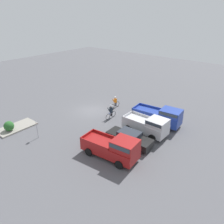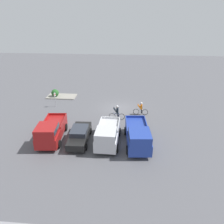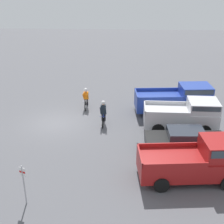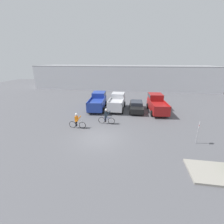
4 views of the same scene
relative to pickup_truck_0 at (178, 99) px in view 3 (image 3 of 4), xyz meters
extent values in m
plane|color=#56565B|center=(2.26, -8.84, -1.13)|extent=(80.00, 80.00, 0.00)
cube|color=#233D9E|center=(0.04, -0.43, -0.24)|extent=(2.48, 5.73, 1.05)
cube|color=#233D9E|center=(-0.10, 1.24, 0.66)|extent=(2.04, 2.38, 0.77)
cube|color=#333D47|center=(-0.10, 1.24, 0.83)|extent=(2.09, 2.21, 0.34)
cube|color=#233D9E|center=(-0.84, -1.62, 0.41)|extent=(0.36, 3.35, 0.25)
cube|color=#233D9E|center=(1.10, -1.46, 0.41)|extent=(0.36, 3.35, 0.25)
cube|color=#233D9E|center=(0.26, -3.17, 0.41)|extent=(2.03, 0.25, 0.25)
cylinder|color=black|center=(-1.12, 1.21, -0.73)|extent=(0.29, 0.82, 0.81)
cylinder|color=black|center=(0.90, 1.38, -0.73)|extent=(0.29, 0.82, 0.81)
cylinder|color=black|center=(-0.83, -2.24, -0.73)|extent=(0.29, 0.82, 0.81)
cylinder|color=black|center=(1.19, -2.07, -0.73)|extent=(0.29, 0.82, 0.81)
cube|color=silver|center=(2.84, -0.28, -0.23)|extent=(2.06, 4.88, 1.04)
cube|color=silver|center=(2.86, 1.18, 0.65)|extent=(1.86, 1.97, 0.72)
cube|color=#333D47|center=(2.86, 1.18, 0.81)|extent=(1.91, 1.81, 0.32)
cube|color=silver|center=(1.87, -1.23, 0.41)|extent=(0.13, 2.91, 0.25)
cube|color=silver|center=(3.77, -1.26, 0.41)|extent=(0.13, 2.91, 0.25)
cube|color=silver|center=(2.80, -2.66, 0.41)|extent=(1.98, 0.11, 0.25)
cylinder|color=black|center=(1.87, 1.24, -0.72)|extent=(0.23, 0.83, 0.83)
cylinder|color=black|center=(3.85, 1.21, -0.72)|extent=(0.23, 0.83, 0.83)
cylinder|color=black|center=(1.82, -1.76, -0.72)|extent=(0.23, 0.83, 0.83)
cylinder|color=black|center=(3.80, -1.79, -0.72)|extent=(0.23, 0.83, 0.83)
cube|color=black|center=(5.64, -0.36, -0.53)|extent=(1.89, 4.78, 0.67)
cube|color=#2D333D|center=(5.64, -0.36, 0.03)|extent=(1.62, 2.18, 0.45)
cylinder|color=black|center=(4.72, 1.11, -0.82)|extent=(0.20, 0.63, 0.62)
cylinder|color=black|center=(6.43, 1.18, -0.82)|extent=(0.20, 0.63, 0.62)
cylinder|color=black|center=(4.84, -1.90, -0.82)|extent=(0.20, 0.63, 0.62)
cylinder|color=black|center=(6.55, -1.84, -0.82)|extent=(0.20, 0.63, 0.62)
cube|color=maroon|center=(8.44, -0.58, -0.29)|extent=(2.48, 5.48, 0.99)
cube|color=maroon|center=(8.29, 1.01, 0.66)|extent=(2.03, 2.29, 0.89)
cube|color=#333D47|center=(8.29, 1.01, 0.85)|extent=(2.07, 2.12, 0.39)
cube|color=maroon|center=(7.58, -1.73, 0.34)|extent=(0.38, 3.18, 0.25)
cube|color=maroon|center=(9.49, -1.55, 0.34)|extent=(0.38, 3.18, 0.25)
cube|color=maroon|center=(8.68, -3.19, 0.34)|extent=(2.00, 0.26, 0.25)
cylinder|color=black|center=(7.29, 0.97, -0.74)|extent=(0.29, 0.79, 0.77)
cylinder|color=black|center=(7.59, -2.31, -0.74)|extent=(0.29, 0.79, 0.77)
cylinder|color=black|center=(9.58, -2.13, -0.74)|extent=(0.29, 0.79, 0.77)
torus|color=black|center=(2.88, -5.50, -0.77)|extent=(0.77, 0.06, 0.77)
torus|color=black|center=(1.77, -5.48, -0.77)|extent=(0.77, 0.06, 0.77)
cylinder|color=#233D9E|center=(2.32, -5.49, -0.58)|extent=(0.57, 0.04, 0.41)
cylinder|color=#233D9E|center=(2.32, -5.49, -0.37)|extent=(0.61, 0.04, 0.04)
cylinder|color=#233D9E|center=(2.13, -5.49, -0.58)|extent=(0.04, 0.04, 0.38)
cylinder|color=#233D9E|center=(2.74, -5.49, -0.34)|extent=(0.03, 0.46, 0.02)
cylinder|color=black|center=(2.21, -5.40, -0.63)|extent=(0.12, 0.12, 0.57)
cylinder|color=black|center=(2.21, -5.58, -0.63)|extent=(0.12, 0.12, 0.57)
cube|color=#1E2833|center=(2.27, -5.49, -0.01)|extent=(0.25, 0.36, 0.67)
cylinder|color=#1E2833|center=(2.49, -5.32, -0.01)|extent=(0.55, 0.10, 0.72)
cylinder|color=#1E2833|center=(2.49, -5.66, -0.01)|extent=(0.55, 0.10, 0.72)
sphere|color=tan|center=(2.30, -5.49, 0.45)|extent=(0.25, 0.25, 0.25)
sphere|color=silver|center=(2.30, -5.49, 0.52)|extent=(0.27, 0.27, 0.27)
torus|color=black|center=(0.04, -7.07, -0.79)|extent=(0.74, 0.06, 0.74)
torus|color=black|center=(-1.05, -7.05, -0.79)|extent=(0.74, 0.06, 0.74)
cylinder|color=white|center=(-0.51, -7.06, -0.60)|extent=(0.56, 0.04, 0.39)
cylinder|color=white|center=(-0.51, -7.06, -0.40)|extent=(0.60, 0.04, 0.04)
cylinder|color=white|center=(-0.70, -7.06, -0.60)|extent=(0.04, 0.04, 0.36)
cylinder|color=white|center=(-0.10, -7.06, -0.37)|extent=(0.03, 0.46, 0.02)
cylinder|color=black|center=(-0.61, -6.97, -0.65)|extent=(0.12, 0.12, 0.55)
cylinder|color=black|center=(-0.62, -7.15, -0.65)|extent=(0.12, 0.12, 0.55)
cube|color=orange|center=(-0.56, -7.06, -0.09)|extent=(0.25, 0.36, 0.56)
cylinder|color=orange|center=(-0.34, -6.89, -0.09)|extent=(0.53, 0.10, 0.62)
cylinder|color=orange|center=(-0.34, -7.23, -0.09)|extent=(0.53, 0.10, 0.62)
sphere|color=tan|center=(-0.53, -7.06, 0.32)|extent=(0.26, 0.26, 0.26)
sphere|color=silver|center=(-0.53, -7.06, 0.38)|extent=(0.28, 0.28, 0.28)
cylinder|color=#9E9EA3|center=(10.73, -8.47, -0.10)|extent=(0.06, 0.06, 2.06)
cube|color=white|center=(10.73, -8.47, 0.61)|extent=(0.13, 0.29, 0.45)
cube|color=red|center=(10.73, -8.47, 0.61)|extent=(0.13, 0.29, 0.10)
camera|label=1|loc=(21.09, 10.02, 11.07)|focal=35.00mm
camera|label=2|loc=(0.84, 17.71, 10.45)|focal=35.00mm
camera|label=3|loc=(22.03, -3.95, 8.70)|focal=50.00mm
camera|label=4|loc=(5.29, -20.78, 5.69)|focal=24.00mm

